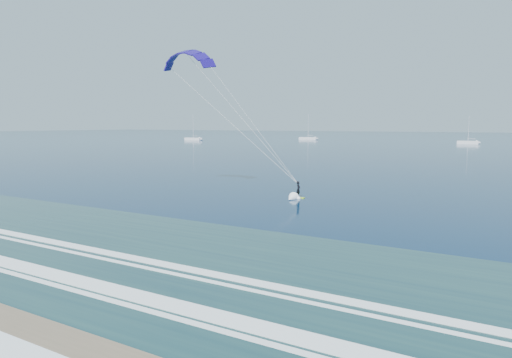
{
  "coord_description": "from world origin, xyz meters",
  "views": [
    {
      "loc": [
        20.88,
        -8.22,
        7.39
      ],
      "look_at": [
        0.62,
        26.58,
        2.54
      ],
      "focal_mm": 32.0,
      "sensor_mm": 36.0,
      "label": 1
    }
  ],
  "objects": [
    {
      "name": "sailboat_0",
      "position": [
        -109.64,
        158.7,
        0.68
      ],
      "size": [
        8.68,
        2.4,
        11.81
      ],
      "color": "silver",
      "rests_on": "ground"
    },
    {
      "name": "sailboat_2",
      "position": [
        3.53,
        178.65,
        0.67
      ],
      "size": [
        7.29,
        2.4,
        10.32
      ],
      "color": "silver",
      "rests_on": "ground"
    },
    {
      "name": "kitesurfer_rig",
      "position": [
        -4.78,
        31.91,
        8.54
      ],
      "size": [
        17.38,
        4.12,
        16.37
      ],
      "color": "#ADE31A",
      "rests_on": "ground"
    },
    {
      "name": "sailboat_1",
      "position": [
        -67.39,
        192.86,
        0.68
      ],
      "size": [
        8.72,
        2.4,
        11.97
      ],
      "color": "silver",
      "rests_on": "ground"
    }
  ]
}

